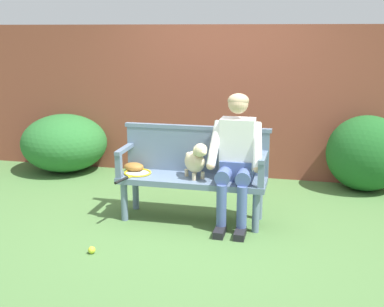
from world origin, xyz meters
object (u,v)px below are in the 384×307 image
garden_bench (192,183)px  tennis_ball (92,250)px  dog_on_bench (196,160)px  person_seated (236,154)px  baseball_glove (134,167)px  tennis_racket (136,173)px

garden_bench → tennis_ball: bearing=-125.0°
garden_bench → dog_on_bench: dog_on_bench is taller
dog_on_bench → garden_bench: bearing=145.4°
dog_on_bench → tennis_ball: dog_on_bench is taller
dog_on_bench → person_seated: bearing=3.6°
baseball_glove → tennis_ball: bearing=-84.7°
tennis_racket → tennis_ball: size_ratio=8.81×
garden_bench → tennis_ball: garden_bench is taller
garden_bench → dog_on_bench: size_ratio=3.97×
garden_bench → baseball_glove: bearing=173.2°
tennis_ball → garden_bench: bearing=55.0°
person_seated → baseball_glove: 1.14m
person_seated → baseball_glove: (-1.12, 0.09, -0.23)m
dog_on_bench → tennis_racket: bearing=-179.5°
dog_on_bench → baseball_glove: (-0.71, 0.11, -0.15)m
garden_bench → baseball_glove: size_ratio=6.95×
baseball_glove → tennis_ball: size_ratio=3.33×
person_seated → baseball_glove: bearing=175.5°
tennis_racket → tennis_ball: tennis_racket is taller
tennis_racket → person_seated: bearing=1.7°
dog_on_bench → tennis_racket: (-0.64, -0.01, -0.18)m
person_seated → tennis_racket: (-1.05, -0.03, -0.26)m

